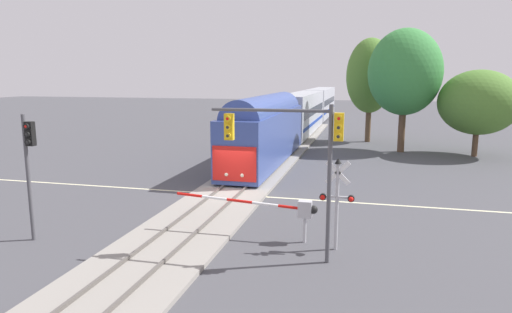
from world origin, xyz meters
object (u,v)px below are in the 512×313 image
at_px(crossing_gate_near, 287,208).
at_px(oak_far_right, 405,72).
at_px(elm_centre_background, 370,76).
at_px(commuter_train, 302,112).
at_px(traffic_signal_near_right, 295,143).
at_px(traffic_signal_near_left, 29,157).
at_px(maple_right_background, 479,102).
at_px(crossing_signal_mast, 337,195).

distance_m(crossing_gate_near, oak_far_right, 26.67).
xyz_separation_m(crossing_gate_near, elm_centre_background, (3.17, 31.27, 5.50)).
xyz_separation_m(commuter_train, traffic_signal_near_right, (5.20, -37.71, 1.75)).
xyz_separation_m(traffic_signal_near_left, oak_far_right, (16.60, 27.81, 3.64)).
relative_size(elm_centre_background, maple_right_background, 1.45).
height_order(commuter_train, elm_centre_background, elm_centre_background).
relative_size(commuter_train, traffic_signal_near_right, 10.19).
relative_size(traffic_signal_near_left, elm_centre_background, 0.50).
relative_size(crossing_signal_mast, traffic_signal_near_left, 0.70).
height_order(crossing_gate_near, maple_right_background, maple_right_background).
height_order(traffic_signal_near_right, oak_far_right, oak_far_right).
xyz_separation_m(crossing_signal_mast, oak_far_right, (4.11, 25.81, 4.95)).
bearing_deg(traffic_signal_near_left, traffic_signal_near_right, 3.19).
xyz_separation_m(traffic_signal_near_right, elm_centre_background, (2.57, 33.18, 2.44)).
height_order(traffic_signal_near_left, elm_centre_background, elm_centre_background).
distance_m(elm_centre_background, maple_right_background, 11.68).
relative_size(crossing_signal_mast, traffic_signal_near_right, 0.63).
distance_m(commuter_train, crossing_gate_near, 36.11).
distance_m(crossing_signal_mast, traffic_signal_near_right, 2.98).
relative_size(crossing_gate_near, traffic_signal_near_right, 1.06).
xyz_separation_m(elm_centre_background, oak_far_right, (3.01, -5.98, 0.32)).
bearing_deg(traffic_signal_near_left, maple_right_background, 49.78).
distance_m(crossing_signal_mast, traffic_signal_near_left, 12.72).
height_order(commuter_train, maple_right_background, maple_right_background).
xyz_separation_m(commuter_train, maple_right_background, (16.89, -11.48, 1.95)).
height_order(crossing_gate_near, traffic_signal_near_left, traffic_signal_near_left).
bearing_deg(traffic_signal_near_right, oak_far_right, 78.40).
bearing_deg(crossing_signal_mast, traffic_signal_near_right, -136.85).
height_order(traffic_signal_near_left, maple_right_background, maple_right_background).
height_order(crossing_gate_near, crossing_signal_mast, crossing_signal_mast).
height_order(commuter_train, crossing_signal_mast, commuter_train).
bearing_deg(commuter_train, maple_right_background, -34.21).
xyz_separation_m(crossing_signal_mast, traffic_signal_near_left, (-12.49, -2.00, 1.31)).
relative_size(traffic_signal_near_left, traffic_signal_near_right, 0.91).
distance_m(crossing_gate_near, traffic_signal_near_right, 3.65).
bearing_deg(crossing_signal_mast, maple_right_background, 67.66).
xyz_separation_m(crossing_gate_near, traffic_signal_near_right, (0.60, -1.91, 3.05)).
xyz_separation_m(crossing_signal_mast, traffic_signal_near_right, (-1.48, -1.38, 2.19)).
height_order(traffic_signal_near_right, maple_right_background, maple_right_background).
relative_size(commuter_train, maple_right_background, 8.08).
height_order(commuter_train, crossing_gate_near, commuter_train).
relative_size(crossing_signal_mast, maple_right_background, 0.50).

